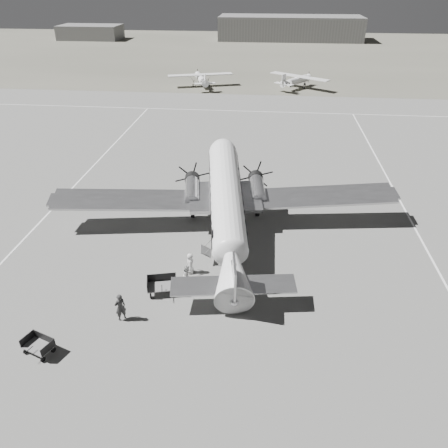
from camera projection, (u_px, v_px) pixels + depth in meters
The scene contains 15 objects.
ground at pixel (260, 277), 29.01m from camera, with size 260.00×260.00×0.00m, color slate.
taxi_line_right at pixel (448, 288), 27.93m from camera, with size 0.15×80.00×0.01m, color white.
taxi_line_left at pixel (63, 197), 39.23m from camera, with size 0.15×60.00×0.01m, color white.
taxi_line_horizon at pixel (269, 112), 63.48m from camera, with size 90.00×0.15×0.01m, color white.
grass_infield at pixel (272, 52), 110.89m from camera, with size 260.00×90.00×0.01m, color #636153.
hangar_main at pixel (290, 28), 130.34m from camera, with size 42.00×14.00×6.60m.
shed_secondary at pixel (91, 32), 132.04m from camera, with size 18.00×10.00×4.00m, color slate.
dc3_airliner at pixel (227, 206), 32.21m from camera, with size 27.22×18.89×5.19m, color silver, non-canonical shape.
light_plane_left at pixel (201, 80), 76.87m from camera, with size 11.47×9.31×2.38m, color silver, non-canonical shape.
light_plane_right at pixel (297, 81), 75.77m from camera, with size 11.37×9.22×2.36m, color silver, non-canonical shape.
baggage_cart_near at pixel (162, 286), 27.29m from camera, with size 1.92×1.36×1.09m, color slate, non-canonical shape.
baggage_cart_far at pixel (38, 346), 22.98m from camera, with size 1.64×1.16×0.92m, color slate, non-canonical shape.
ground_crew at pixel (120, 307), 25.01m from camera, with size 0.65×0.43×1.80m, color #282828.
ramp_agent at pixel (188, 275), 27.87m from camera, with size 0.74×0.58×1.52m, color #B5B5B3.
passenger at pixel (190, 263), 29.05m from camera, with size 0.72×0.47×1.48m, color silver.
Camera 1 is at (0.02, -23.51, 17.52)m, focal length 35.00 mm.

